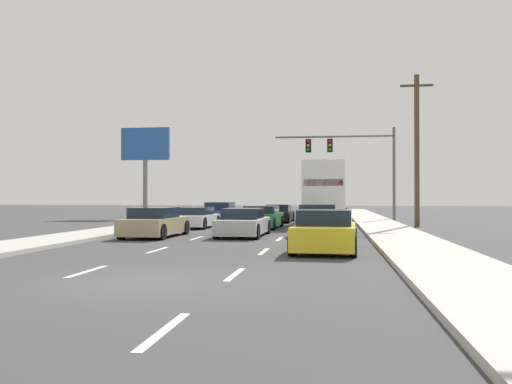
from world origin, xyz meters
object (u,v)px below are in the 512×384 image
at_px(car_gray, 318,221).
at_px(car_silver, 244,223).
at_px(utility_pole_mid, 417,148).
at_px(car_tan, 155,223).
at_px(car_blue, 221,213).
at_px(car_black, 279,214).
at_px(traffic_signal_mast, 344,152).
at_px(car_white, 197,218).
at_px(car_yellow, 325,232).
at_px(car_green, 262,218).
at_px(box_truck, 326,190).
at_px(roadside_billboard, 145,154).

bearing_deg(car_gray, car_silver, -155.80).
bearing_deg(utility_pole_mid, car_tan, -142.94).
bearing_deg(car_blue, car_silver, -73.98).
bearing_deg(car_gray, car_black, 104.02).
bearing_deg(traffic_signal_mast, car_tan, -114.90).
bearing_deg(car_blue, car_white, -90.01).
xyz_separation_m(car_yellow, utility_pole_mid, (4.90, 14.29, 3.81)).
xyz_separation_m(car_silver, car_yellow, (3.56, -6.04, 0.03)).
bearing_deg(car_silver, car_yellow, -59.50).
bearing_deg(car_white, car_gray, -34.14).
bearing_deg(car_blue, car_green, -60.69).
distance_m(car_white, car_tan, 6.86).
relative_size(car_white, car_silver, 0.92).
relative_size(car_silver, traffic_signal_mast, 0.53).
bearing_deg(traffic_signal_mast, car_silver, -105.24).
xyz_separation_m(car_tan, box_truck, (7.06, 11.28, 1.53)).
relative_size(car_silver, car_gray, 0.98).
bearing_deg(car_gray, utility_pole_mid, 52.13).
bearing_deg(car_green, utility_pole_mid, 13.94).
xyz_separation_m(car_black, car_gray, (2.93, -11.72, 0.06)).
distance_m(car_black, car_yellow, 19.47).
xyz_separation_m(car_blue, box_truck, (7.00, -2.11, 1.50)).
xyz_separation_m(car_tan, roadside_billboard, (-7.36, 19.45, 4.53)).
xyz_separation_m(car_white, traffic_signal_mast, (8.18, 10.89, 4.42)).
distance_m(car_yellow, traffic_signal_mast, 23.33).
height_order(car_tan, traffic_signal_mast, traffic_signal_mast).
xyz_separation_m(car_white, car_silver, (3.59, -5.97, 0.03)).
distance_m(car_green, car_yellow, 12.70).
height_order(car_green, utility_pole_mid, utility_pole_mid).
height_order(car_green, traffic_signal_mast, traffic_signal_mast).
xyz_separation_m(car_gray, utility_pole_mid, (5.32, 6.84, 3.79)).
bearing_deg(traffic_signal_mast, car_gray, -95.39).
distance_m(car_blue, car_silver, 13.01).
relative_size(car_black, car_green, 0.96).
distance_m(box_truck, traffic_signal_mast, 7.15).
bearing_deg(box_truck, roadside_billboard, 150.45).
bearing_deg(utility_pole_mid, car_silver, -135.70).
relative_size(car_silver, roadside_billboard, 0.63).
bearing_deg(utility_pole_mid, roadside_billboard, 152.07).
height_order(car_silver, car_gray, car_gray).
height_order(car_blue, roadside_billboard, roadside_billboard).
relative_size(car_blue, car_yellow, 1.07).
xyz_separation_m(car_tan, utility_pole_mid, (12.10, 9.14, 3.82)).
distance_m(car_silver, car_yellow, 7.01).
bearing_deg(car_white, car_black, 62.07).
bearing_deg(roadside_billboard, car_blue, -39.27).
xyz_separation_m(car_tan, car_yellow, (7.20, -5.16, 0.01)).
bearing_deg(car_silver, car_blue, 106.02).
bearing_deg(car_tan, car_yellow, -35.59).
distance_m(box_truck, utility_pole_mid, 5.94).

